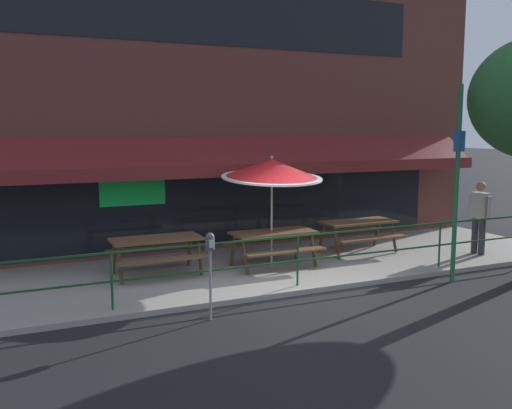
# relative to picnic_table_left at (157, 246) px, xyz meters

# --- Properties ---
(ground_plane) EXTENTS (120.00, 120.00, 0.00)m
(ground_plane) POSITION_rel_picnic_table_left_xyz_m (2.20, -2.18, -0.71)
(ground_plane) COLOR black
(patio_deck) EXTENTS (15.00, 4.00, 0.10)m
(patio_deck) POSITION_rel_picnic_table_left_xyz_m (2.20, -0.18, -0.66)
(patio_deck) COLOR #9E998E
(patio_deck) RESTS_ON ground
(restaurant_building) EXTENTS (15.00, 1.60, 8.08)m
(restaurant_building) POSITION_rel_picnic_table_left_xyz_m (2.20, 2.05, 3.30)
(restaurant_building) COLOR brown
(restaurant_building) RESTS_ON ground
(patio_railing) EXTENTS (13.84, 0.04, 0.97)m
(patio_railing) POSITION_rel_picnic_table_left_xyz_m (2.20, -1.88, 0.09)
(patio_railing) COLOR #194723
(patio_railing) RESTS_ON patio_deck
(picnic_table_left) EXTENTS (1.80, 1.42, 0.76)m
(picnic_table_left) POSITION_rel_picnic_table_left_xyz_m (0.00, 0.00, 0.00)
(picnic_table_left) COLOR brown
(picnic_table_left) RESTS_ON patio_deck
(picnic_table_centre) EXTENTS (1.80, 1.42, 0.76)m
(picnic_table_centre) POSITION_rel_picnic_table_left_xyz_m (2.45, -0.35, 0.00)
(picnic_table_centre) COLOR brown
(picnic_table_centre) RESTS_ON patio_deck
(picnic_table_right) EXTENTS (1.80, 1.42, 0.76)m
(picnic_table_right) POSITION_rel_picnic_table_left_xyz_m (4.90, 0.04, 0.00)
(picnic_table_right) COLOR brown
(picnic_table_right) RESTS_ON patio_deck
(patio_umbrella_centre) EXTENTS (2.14, 2.14, 2.38)m
(patio_umbrella_centre) POSITION_rel_picnic_table_left_xyz_m (2.45, -0.27, 1.47)
(patio_umbrella_centre) COLOR #B7B2A8
(patio_umbrella_centre) RESTS_ON patio_deck
(pedestrian_walking) EXTENTS (0.28, 0.62, 1.71)m
(pedestrian_walking) POSITION_rel_picnic_table_left_xyz_m (7.37, -1.29, 0.35)
(pedestrian_walking) COLOR #333338
(pedestrian_walking) RESTS_ON patio_deck
(parking_meter_near) EXTENTS (0.15, 0.16, 1.42)m
(parking_meter_near) POSITION_rel_picnic_table_left_xyz_m (0.14, -2.74, 0.44)
(parking_meter_near) COLOR gray
(parking_meter_near) RESTS_ON ground
(street_sign_pole) EXTENTS (0.28, 0.09, 3.89)m
(street_sign_pole) POSITION_rel_picnic_table_left_xyz_m (5.32, -2.63, 1.29)
(street_sign_pole) COLOR #1E6033
(street_sign_pole) RESTS_ON ground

